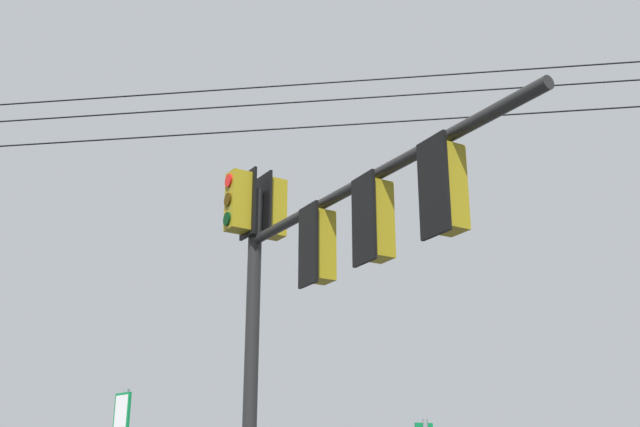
% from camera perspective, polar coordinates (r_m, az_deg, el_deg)
% --- Properties ---
extents(signal_mast_assembly, '(5.02, 3.66, 6.48)m').
position_cam_1_polar(signal_mast_assembly, '(9.78, -1.25, -4.01)').
color(signal_mast_assembly, black).
rests_on(signal_mast_assembly, ground).
extents(overhead_wire_span, '(1.40, 20.37, 1.12)m').
position_cam_1_polar(overhead_wire_span, '(11.87, -0.16, 8.27)').
color(overhead_wire_span, black).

